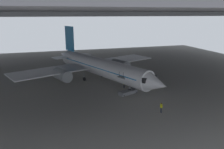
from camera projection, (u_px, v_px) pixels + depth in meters
name	position (u px, v px, depth m)	size (l,w,h in m)	color
ground_plane	(114.00, 88.00, 50.09)	(110.00, 110.00, 0.00)	gray
hangar_structure	(97.00, 10.00, 58.47)	(121.00, 99.00, 17.20)	#4C4F54
airplane_main	(99.00, 66.00, 53.96)	(38.08, 38.23, 12.29)	white
boarding_stairs	(128.00, 90.00, 46.00)	(4.58, 2.89, 4.83)	slate
crew_worker_near_nose	(161.00, 107.00, 37.21)	(0.27, 0.54, 1.73)	#232838
crew_worker_by_stairs	(124.00, 84.00, 49.53)	(0.48, 0.38, 1.59)	#232838
baggage_tug	(61.00, 75.00, 58.49)	(1.36, 2.25, 0.90)	yellow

